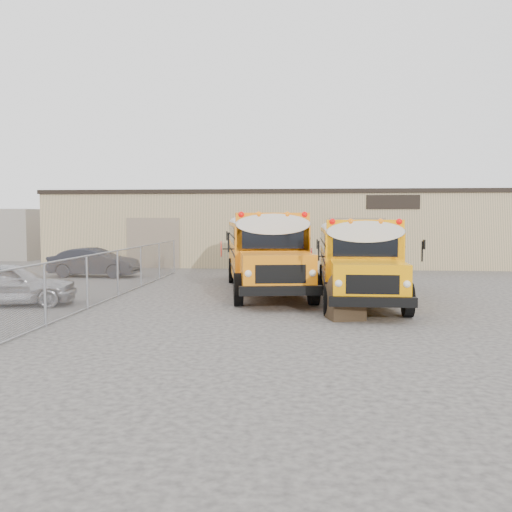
# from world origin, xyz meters

# --- Properties ---
(ground) EXTENTS (120.00, 120.00, 0.00)m
(ground) POSITION_xyz_m (0.00, 0.00, 0.00)
(ground) COLOR #34312F
(ground) RESTS_ON ground
(warehouse) EXTENTS (30.20, 10.20, 4.67)m
(warehouse) POSITION_xyz_m (-0.00, 19.99, 2.37)
(warehouse) COLOR #D0B280
(warehouse) RESTS_ON ground
(chainlink_fence) EXTENTS (0.07, 18.07, 1.81)m
(chainlink_fence) POSITION_xyz_m (-6.00, 3.00, 0.90)
(chainlink_fence) COLOR gray
(chainlink_fence) RESTS_ON ground
(school_bus_left) EXTENTS (4.55, 11.45, 3.26)m
(school_bus_left) POSITION_xyz_m (-1.74, 12.62, 1.89)
(school_bus_left) COLOR orange
(school_bus_left) RESTS_ON ground
(school_bus_right) EXTENTS (3.12, 10.33, 3.02)m
(school_bus_right) POSITION_xyz_m (3.07, 10.07, 1.75)
(school_bus_right) COLOR #FF9F05
(school_bus_right) RESTS_ON ground
(tarp_bundle) EXTENTS (1.22, 1.15, 1.52)m
(tarp_bundle) POSITION_xyz_m (2.43, -1.01, 0.78)
(tarp_bundle) COLOR black
(tarp_bundle) RESTS_ON ground
(car_silver) EXTENTS (4.81, 2.89, 1.53)m
(car_silver) POSITION_xyz_m (-9.01, 0.50, 0.77)
(car_silver) COLOR #AEAEB3
(car_silver) RESTS_ON ground
(car_dark) EXTENTS (4.48, 1.59, 1.47)m
(car_dark) POSITION_xyz_m (-9.64, 9.89, 0.74)
(car_dark) COLOR black
(car_dark) RESTS_ON ground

